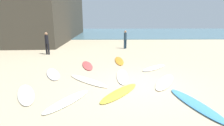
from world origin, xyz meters
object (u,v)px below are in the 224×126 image
(surfboard_10, at_px, (88,81))
(beachgoer_near, at_px, (47,42))
(surfboard_6, at_px, (119,61))
(surfboard_1, at_px, (154,68))
(surfboard_8, at_px, (122,76))
(surfboard_7, at_px, (53,74))
(surfboard_2, at_px, (165,82))
(surfboard_5, at_px, (195,104))
(surfboard_4, at_px, (120,93))
(surfboard_9, at_px, (68,101))
(beachgoer_mid, at_px, (125,39))
(surfboard_3, at_px, (87,65))
(surfboard_0, at_px, (26,94))

(surfboard_10, height_order, beachgoer_near, beachgoer_near)
(surfboard_6, xyz_separation_m, beachgoer_near, (-5.70, 2.51, 0.97))
(surfboard_1, distance_m, surfboard_8, 2.42)
(surfboard_6, height_order, surfboard_7, surfboard_7)
(surfboard_6, distance_m, beachgoer_near, 6.31)
(surfboard_2, bearing_deg, surfboard_5, -51.03)
(surfboard_4, distance_m, surfboard_10, 1.89)
(surfboard_2, relative_size, surfboard_4, 1.05)
(surfboard_2, xyz_separation_m, surfboard_9, (-3.86, -1.71, -0.00))
(surfboard_6, xyz_separation_m, surfboard_10, (-1.66, -3.84, -0.01))
(surfboard_5, relative_size, surfboard_10, 0.99)
(beachgoer_mid, bearing_deg, surfboard_8, -137.10)
(surfboard_10, bearing_deg, surfboard_3, -129.81)
(surfboard_3, distance_m, surfboard_9, 4.58)
(surfboard_8, distance_m, surfboard_10, 1.71)
(surfboard_8, height_order, surfboard_9, surfboard_9)
(surfboard_1, bearing_deg, surfboard_2, 134.60)
(surfboard_0, distance_m, beachgoer_near, 8.00)
(beachgoer_near, bearing_deg, beachgoer_mid, 40.17)
(surfboard_9, bearing_deg, surfboard_6, -78.12)
(beachgoer_near, bearing_deg, surfboard_9, -50.02)
(surfboard_9, distance_m, surfboard_10, 1.98)
(surfboard_1, height_order, surfboard_2, surfboard_1)
(surfboard_3, relative_size, beachgoer_near, 1.23)
(surfboard_7, xyz_separation_m, beachgoer_near, (-2.14, 5.34, 0.97))
(surfboard_9, distance_m, beachgoer_mid, 11.65)
(surfboard_6, xyz_separation_m, surfboard_8, (-0.06, -3.22, -0.01))
(surfboard_4, bearing_deg, surfboard_5, -162.95)
(surfboard_9, bearing_deg, surfboard_2, -124.24)
(surfboard_2, distance_m, surfboard_4, 2.35)
(surfboard_3, distance_m, beachgoer_near, 5.32)
(surfboard_0, bearing_deg, surfboard_8, 178.80)
(surfboard_7, bearing_deg, beachgoer_mid, 37.04)
(surfboard_2, xyz_separation_m, surfboard_8, (-1.82, 0.83, -0.00))
(surfboard_6, height_order, beachgoer_near, beachgoer_near)
(surfboard_9, xyz_separation_m, surfboard_10, (0.44, 1.93, -0.00))
(surfboard_2, bearing_deg, surfboard_0, -137.40)
(surfboard_0, height_order, surfboard_9, surfboard_9)
(surfboard_9, bearing_deg, surfboard_8, -96.88)
(beachgoer_near, bearing_deg, surfboard_4, -38.43)
(surfboard_3, bearing_deg, surfboard_4, 99.48)
(surfboard_1, xyz_separation_m, surfboard_6, (-1.90, 1.81, 0.00))
(surfboard_4, xyz_separation_m, beachgoer_near, (-5.39, 7.68, 0.98))
(surfboard_7, height_order, beachgoer_mid, beachgoer_mid)
(surfboard_10, bearing_deg, surfboard_4, 88.05)
(surfboard_6, relative_size, surfboard_10, 1.03)
(surfboard_2, distance_m, surfboard_6, 4.42)
(surfboard_0, bearing_deg, surfboard_9, 131.91)
(beachgoer_near, bearing_deg, surfboard_10, -41.05)
(surfboard_1, bearing_deg, surfboard_4, 104.72)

